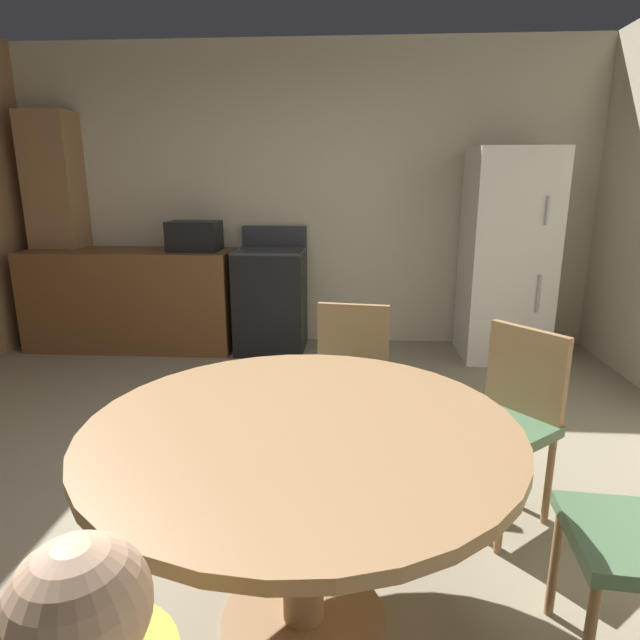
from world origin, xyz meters
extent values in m
plane|color=gray|center=(0.00, 0.00, 0.00)|extent=(14.00, 14.00, 0.00)
cube|color=beige|center=(0.00, 3.02, 1.35)|extent=(5.56, 0.12, 2.70)
cube|color=brown|center=(-1.55, 2.62, 0.45)|extent=(1.86, 0.60, 0.90)
cube|color=#9E754C|center=(-2.26, 2.80, 1.05)|extent=(0.44, 0.36, 2.10)
cube|color=black|center=(-0.27, 2.62, 0.45)|extent=(0.60, 0.60, 0.90)
cube|color=#38383D|center=(-0.27, 2.62, 0.91)|extent=(0.60, 0.60, 0.02)
cube|color=#38383D|center=(-0.27, 2.90, 1.01)|extent=(0.60, 0.04, 0.18)
cube|color=white|center=(1.77, 2.57, 0.88)|extent=(0.68, 0.66, 1.76)
cylinder|color=#B2B2B7|center=(1.95, 2.23, 1.28)|extent=(0.02, 0.02, 0.22)
cylinder|color=#B2B2B7|center=(1.95, 2.23, 0.63)|extent=(0.02, 0.02, 0.30)
cube|color=black|center=(-0.93, 2.62, 1.03)|extent=(0.44, 0.32, 0.26)
cylinder|color=#9E754C|center=(0.32, -0.49, 0.01)|extent=(0.57, 0.57, 0.03)
cylinder|color=#9E754C|center=(0.32, -0.49, 0.36)|extent=(0.14, 0.14, 0.72)
cylinder|color=#9E754C|center=(0.32, -0.49, 0.74)|extent=(1.36, 1.36, 0.04)
cylinder|color=#9E754C|center=(0.60, 0.34, 0.21)|extent=(0.03, 0.03, 0.43)
cylinder|color=#9E754C|center=(0.26, 0.38, 0.21)|extent=(0.03, 0.03, 0.43)
cylinder|color=#9E754C|center=(0.65, 0.67, 0.21)|extent=(0.03, 0.03, 0.43)
cylinder|color=#9E754C|center=(0.31, 0.72, 0.21)|extent=(0.03, 0.03, 0.43)
cube|color=#4C704C|center=(0.46, 0.53, 0.45)|extent=(0.45, 0.45, 0.05)
cube|color=#9E754C|center=(0.48, 0.71, 0.66)|extent=(0.38, 0.08, 0.42)
cylinder|color=#9E754C|center=(1.09, -0.08, 0.21)|extent=(0.03, 0.03, 0.43)
cylinder|color=#9E754C|center=(0.87, 0.19, 0.21)|extent=(0.03, 0.03, 0.43)
cylinder|color=#9E754C|center=(1.35, 0.14, 0.21)|extent=(0.03, 0.03, 0.43)
cylinder|color=#9E754C|center=(1.14, 0.40, 0.21)|extent=(0.03, 0.03, 0.43)
cube|color=#4C704C|center=(1.11, 0.16, 0.45)|extent=(0.56, 0.56, 0.05)
cube|color=#9E754C|center=(1.25, 0.28, 0.66)|extent=(0.27, 0.32, 0.42)
cylinder|color=#9E754C|center=(1.19, -0.39, 0.21)|extent=(0.03, 0.03, 0.43)
cube|color=#4C704C|center=(1.34, -0.57, 0.45)|extent=(0.43, 0.43, 0.05)
sphere|color=#D6A884|center=(0.16, -1.51, 1.00)|extent=(0.17, 0.17, 0.17)
camera|label=1|loc=(0.48, -2.00, 1.49)|focal=29.69mm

